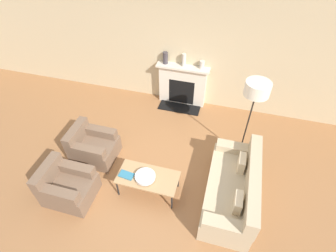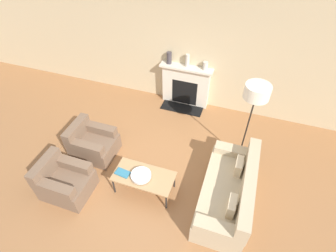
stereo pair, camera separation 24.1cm
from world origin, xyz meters
TOP-DOWN VIEW (x-y plane):
  - ground_plane at (0.00, 0.00)m, footprint 18.00×18.00m
  - wall_back at (0.00, 2.86)m, footprint 18.00×0.06m
  - fireplace at (-0.03, 2.72)m, footprint 1.32×0.59m
  - couch at (1.55, 0.08)m, footprint 0.84×1.88m
  - armchair_near at (-1.42, -0.65)m, footprint 0.88×0.74m
  - armchair_far at (-1.42, 0.36)m, footprint 0.88×0.74m
  - coffee_table at (-0.00, -0.16)m, footprint 1.13×0.56m
  - bowl at (-0.04, -0.19)m, footprint 0.37×0.37m
  - book at (-0.39, -0.23)m, footprint 0.29×0.19m
  - floor_lamp at (1.62, 1.27)m, footprint 0.46×0.46m
  - mantel_vase_left at (-0.48, 2.73)m, footprint 0.12×0.12m
  - mantel_vase_center_left at (-0.02, 2.73)m, footprint 0.10×0.10m
  - mantel_vase_center_right at (0.42, 2.73)m, footprint 0.12×0.12m

SIDE VIEW (x-z plane):
  - ground_plane at x=0.00m, z-range 0.00..0.00m
  - armchair_near at x=-1.42m, z-range -0.08..0.66m
  - armchair_far at x=-1.42m, z-range -0.08..0.66m
  - couch at x=1.55m, z-range -0.11..0.76m
  - coffee_table at x=0.00m, z-range 0.19..0.62m
  - book at x=-0.39m, z-range 0.44..0.46m
  - bowl at x=-0.04m, z-range 0.45..0.52m
  - fireplace at x=-0.03m, z-range -0.01..1.09m
  - mantel_vase_center_right at x=0.42m, z-range 1.10..1.30m
  - mantel_vase_left at x=-0.48m, z-range 1.10..1.39m
  - mantel_vase_center_left at x=-0.02m, z-range 1.10..1.42m
  - wall_back at x=0.00m, z-range 0.00..2.90m
  - floor_lamp at x=1.62m, z-range 0.66..2.53m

